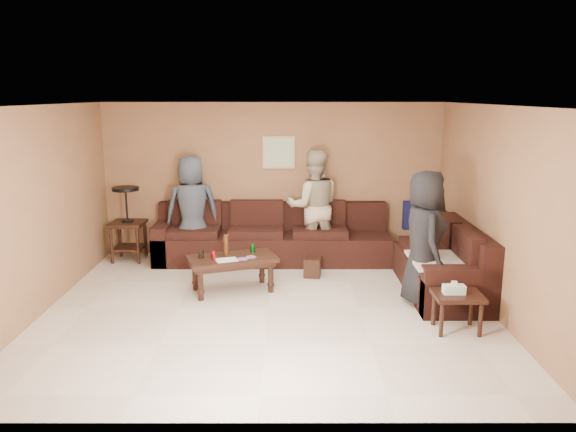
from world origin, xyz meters
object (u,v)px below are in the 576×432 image
object	(u,v)px
end_table_left	(128,222)
side_table_right	(457,298)
person_middle	(313,206)
waste_bin	(312,267)
person_left	(192,209)
person_right	(424,238)
coffee_table	(232,262)
sectional_sofa	(325,250)

from	to	relation	value
end_table_left	side_table_right	world-z (taller)	end_table_left
end_table_left	person_middle	distance (m)	2.98
side_table_right	waste_bin	world-z (taller)	side_table_right
person_left	person_right	world-z (taller)	person_right
waste_bin	person_middle	bearing A→B (deg)	86.90
waste_bin	person_right	world-z (taller)	person_right
side_table_right	person_middle	distance (m)	3.15
end_table_left	side_table_right	bearing A→B (deg)	-31.96
person_middle	person_right	world-z (taller)	person_middle
waste_bin	end_table_left	bearing A→B (deg)	163.76
coffee_table	person_left	distance (m)	1.64
person_right	person_middle	bearing A→B (deg)	31.54
coffee_table	side_table_right	xyz separation A→B (m)	(2.65, -1.31, -0.02)
sectional_sofa	end_table_left	distance (m)	3.19
sectional_sofa	person_middle	world-z (taller)	person_middle
waste_bin	person_right	size ratio (longest dim) A/B	0.16
waste_bin	person_left	distance (m)	2.14
coffee_table	person_right	bearing A→B (deg)	-10.48
coffee_table	end_table_left	world-z (taller)	end_table_left
coffee_table	person_right	size ratio (longest dim) A/B	0.75
sectional_sofa	person_left	distance (m)	2.20
coffee_table	waste_bin	world-z (taller)	coffee_table
waste_bin	person_middle	size ratio (longest dim) A/B	0.16
person_left	person_right	size ratio (longest dim) A/B	1.00
end_table_left	side_table_right	xyz separation A→B (m)	(4.46, -2.78, -0.24)
sectional_sofa	person_left	size ratio (longest dim) A/B	2.72
end_table_left	person_middle	xyz separation A→B (m)	(2.96, -0.06, 0.27)
coffee_table	waste_bin	size ratio (longest dim) A/B	4.59
sectional_sofa	side_table_right	distance (m)	2.56
person_left	person_middle	bearing A→B (deg)	167.49
person_middle	end_table_left	bearing A→B (deg)	-5.08
person_right	person_left	bearing A→B (deg)	56.74
coffee_table	person_left	size ratio (longest dim) A/B	0.75
end_table_left	coffee_table	bearing A→B (deg)	-39.12
person_left	side_table_right	bearing A→B (deg)	128.34
coffee_table	waste_bin	distance (m)	1.30
coffee_table	end_table_left	bearing A→B (deg)	140.88
side_table_right	person_middle	world-z (taller)	person_middle
sectional_sofa	person_right	bearing A→B (deg)	-49.42
end_table_left	side_table_right	size ratio (longest dim) A/B	2.03
end_table_left	person_middle	bearing A→B (deg)	-1.10
person_middle	person_right	distance (m)	2.28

